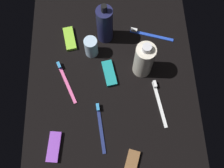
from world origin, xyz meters
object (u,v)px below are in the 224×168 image
object	(u,v)px
snack_bar_lime	(70,39)
toothbrush_white	(159,101)
deodorant_stick	(91,47)
toothbrush_navy	(100,125)
lotion_bottle	(105,25)
toothbrush_blue	(149,34)
snack_bar_teal	(109,73)
snack_bar_brown	(131,166)
toothbrush_pink	(65,80)
bodywash_bottle	(144,60)
snack_bar_purple	(54,147)

from	to	relation	value
snack_bar_lime	toothbrush_white	bearing A→B (deg)	-140.24
deodorant_stick	toothbrush_navy	world-z (taller)	deodorant_stick
lotion_bottle	toothbrush_blue	bearing A→B (deg)	-90.01
snack_bar_teal	snack_bar_brown	distance (cm)	34.76
toothbrush_pink	snack_bar_brown	bearing A→B (deg)	-144.38
lotion_bottle	toothbrush_navy	bearing A→B (deg)	175.73
bodywash_bottle	lotion_bottle	bearing A→B (deg)	42.12
toothbrush_pink	toothbrush_navy	bearing A→B (deg)	-143.94
toothbrush_white	toothbrush_pink	distance (cm)	36.09
bodywash_bottle	snack_bar_purple	xyz separation A→B (cm)	(-28.63, 32.58, -7.30)
toothbrush_blue	lotion_bottle	bearing A→B (deg)	89.99
toothbrush_blue	toothbrush_pink	world-z (taller)	same
toothbrush_navy	snack_bar_lime	distance (cm)	37.59
toothbrush_white	snack_bar_teal	bearing A→B (deg)	56.92
toothbrush_blue	toothbrush_white	bearing A→B (deg)	-177.64
deodorant_stick	snack_bar_brown	distance (cm)	45.85
snack_bar_lime	snack_bar_brown	size ratio (longest dim) A/B	1.00
toothbrush_white	snack_bar_lime	size ratio (longest dim) A/B	1.73
deodorant_stick	snack_bar_purple	xyz separation A→B (cm)	(-36.69, 13.36, -3.64)
bodywash_bottle	snack_bar_teal	world-z (taller)	bodywash_bottle
bodywash_bottle	snack_bar_brown	bearing A→B (deg)	169.89
lotion_bottle	toothbrush_blue	distance (cm)	19.63
bodywash_bottle	deodorant_stick	xyz separation A→B (cm)	(8.06, 19.22, -3.66)
bodywash_bottle	snack_bar_lime	xyz separation A→B (cm)	(14.23, 28.15, -7.30)
deodorant_stick	snack_bar_teal	size ratio (longest dim) A/B	0.84
bodywash_bottle	toothbrush_navy	size ratio (longest dim) A/B	0.99
toothbrush_white	snack_bar_purple	distance (cm)	40.95
lotion_bottle	snack_bar_teal	xyz separation A→B (cm)	(-16.75, -1.11, -7.89)
snack_bar_teal	snack_bar_brown	xyz separation A→B (cm)	(-34.21, -6.20, 0.00)
toothbrush_blue	snack_bar_purple	size ratio (longest dim) A/B	1.69
lotion_bottle	toothbrush_white	world-z (taller)	lotion_bottle
toothbrush_navy	snack_bar_teal	world-z (taller)	toothbrush_navy
toothbrush_blue	snack_bar_purple	world-z (taller)	toothbrush_blue
toothbrush_navy	toothbrush_white	xyz separation A→B (cm)	(8.18, -21.83, 0.00)
snack_bar_lime	snack_bar_purple	distance (cm)	43.10
toothbrush_white	snack_bar_teal	world-z (taller)	toothbrush_white
deodorant_stick	toothbrush_white	size ratio (longest dim) A/B	0.49
snack_bar_purple	bodywash_bottle	bearing A→B (deg)	-42.54
lotion_bottle	snack_bar_lime	distance (cm)	16.49
lotion_bottle	snack_bar_brown	size ratio (longest dim) A/B	1.89
snack_bar_lime	snack_bar_teal	bearing A→B (deg)	-146.35
snack_bar_teal	snack_bar_brown	world-z (taller)	same
lotion_bottle	bodywash_bottle	size ratio (longest dim) A/B	1.10
toothbrush_white	snack_bar_lime	bearing A→B (deg)	50.60
lotion_bottle	snack_bar_purple	xyz separation A→B (cm)	(-43.79, 18.88, -7.89)
toothbrush_white	bodywash_bottle	bearing A→B (deg)	22.04
toothbrush_pink	snack_bar_purple	xyz separation A→B (cm)	(-24.94, 3.19, 0.14)
toothbrush_navy	snack_bar_purple	size ratio (longest dim) A/B	1.73
snack_bar_teal	snack_bar_purple	bearing A→B (deg)	132.56
bodywash_bottle	toothbrush_navy	distance (cm)	28.06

